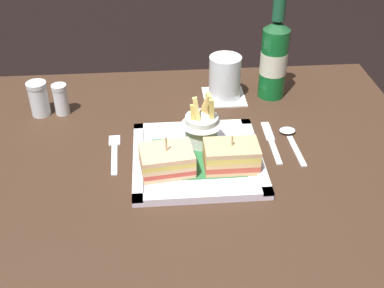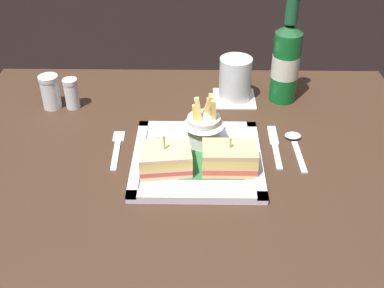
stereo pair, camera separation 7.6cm
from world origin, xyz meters
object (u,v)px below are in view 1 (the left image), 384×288
Objects in this scene: knife at (271,140)px; salt_shaker at (39,101)px; water_glass at (225,80)px; fries_cup at (202,124)px; dining_table at (187,225)px; sandwich_half_right at (231,156)px; sandwich_half_left at (167,160)px; beer_bottle at (274,57)px; square_plate at (197,159)px; pepper_shaker at (61,101)px; fork at (114,152)px; spoon at (290,136)px.

salt_shaker is at bearing 163.32° from knife.
water_glass is at bearing 5.75° from salt_shaker.
salt_shaker is (-0.35, 0.16, -0.02)m from fries_cup.
knife is at bearing -69.05° from water_glass.
knife reaches higher than dining_table.
sandwich_half_right is 0.66× the size of knife.
beer_bottle reaches higher than sandwich_half_left.
square_plate is 3.51× the size of pepper_shaker.
fries_cup is at bearing -24.33° from salt_shaker.
knife is 2.15× the size of pepper_shaker.
fork is (-0.18, -0.01, -0.05)m from fries_cup.
beer_bottle is at bearing 64.32° from sandwich_half_right.
dining_table is 3.85× the size of beer_bottle.
sandwich_half_right is at bearing -31.62° from salt_shaker.
sandwich_half_left reaches higher than spoon.
fork is 1.71× the size of salt_shaker.
dining_table is 0.44m from salt_shaker.
fork is 0.33m from knife.
sandwich_half_right reaches higher than knife.
beer_bottle is at bearing 1.37° from water_glass.
pepper_shaker is at bearing 0.00° from salt_shaker.
square_plate is at bearing -128.17° from beer_bottle.
knife is (0.18, 0.05, 0.18)m from dining_table.
square_plate is 0.34m from beer_bottle.
water_glass is at bearing 62.83° from sandwich_half_left.
salt_shaker is (-0.34, 0.21, 0.03)m from square_plate.
fork is (-0.25, -0.21, -0.05)m from water_glass.
fries_cup is 0.35m from pepper_shaker.
sandwich_half_left is at bearing -149.77° from square_plate.
sandwich_half_left is 0.78× the size of spoon.
sandwich_half_left is 0.40m from beer_bottle.
pepper_shaker is at bearing 145.00° from sandwich_half_right.
beer_bottle is at bearing 29.81° from fork.
salt_shaker is (-0.40, 0.25, -0.00)m from sandwich_half_right.
fork is (-0.15, 0.04, 0.18)m from dining_table.
fork reaches higher than dining_table.
pepper_shaker is (-0.13, 0.17, 0.03)m from fork.
spoon is (0.19, 0.02, -0.05)m from fries_cup.
pepper_shaker is (-0.45, 0.15, 0.03)m from knife.
salt_shaker is at bearing 138.43° from sandwich_half_left.
salt_shaker is (-0.17, 0.17, 0.03)m from fork.
dining_table is 13.90× the size of pepper_shaker.
salt_shaker is 1.11× the size of pepper_shaker.
water_glass reaches higher than spoon.
square_plate is at bearing -25.79° from dining_table.
square_plate is 0.07m from fries_cup.
water_glass is at bearing -178.63° from beer_bottle.
square_plate is (0.02, -0.01, 0.19)m from dining_table.
fries_cup reaches higher than knife.
pepper_shaker is at bearing 161.65° from knife.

